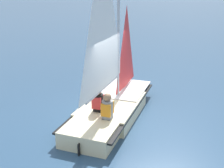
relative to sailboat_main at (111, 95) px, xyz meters
name	(u,v)px	position (x,y,z in m)	size (l,w,h in m)	color
ground_plane	(112,115)	(-0.06, -0.02, -0.70)	(260.00, 260.00, 0.00)	#2D4C6B
sailboat_main	(111,95)	(0.00, 0.00, 0.00)	(4.75, 2.85, 5.30)	beige
sailor_helm	(98,105)	(0.66, 0.03, -0.07)	(0.40, 0.38, 1.16)	black
sailor_crew	(107,112)	(0.88, 0.55, -0.08)	(0.40, 0.38, 1.16)	black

